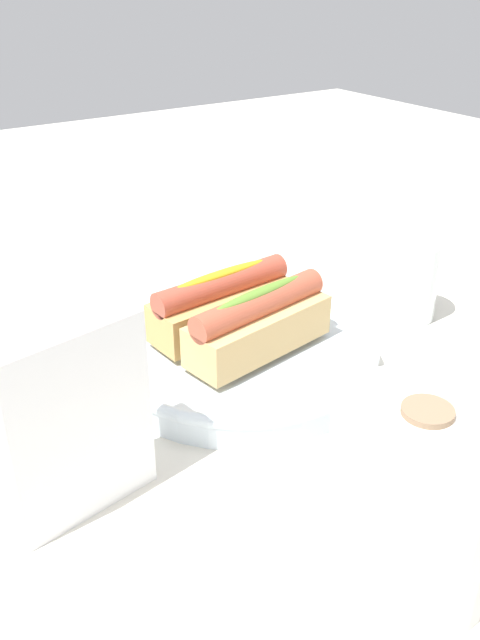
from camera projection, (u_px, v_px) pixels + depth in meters
name	position (u px, v px, depth m)	size (l,w,h in m)	color
ground_plane	(222.00, 366.00, 0.68)	(2.40, 2.40, 0.00)	silver
serving_bowl	(240.00, 351.00, 0.67)	(0.27, 0.27, 0.03)	silver
hotdog_front	(222.00, 303.00, 0.67)	(0.15, 0.06, 0.06)	tan
hotdog_back	(259.00, 323.00, 0.63)	(0.16, 0.07, 0.06)	#DBB270
water_glass	(407.00, 281.00, 0.76)	(0.07, 0.07, 0.09)	white
paper_towel_roll	(414.00, 499.00, 0.42)	(0.11, 0.11, 0.13)	white
napkin_box	(70.00, 418.00, 0.48)	(0.11, 0.04, 0.15)	white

